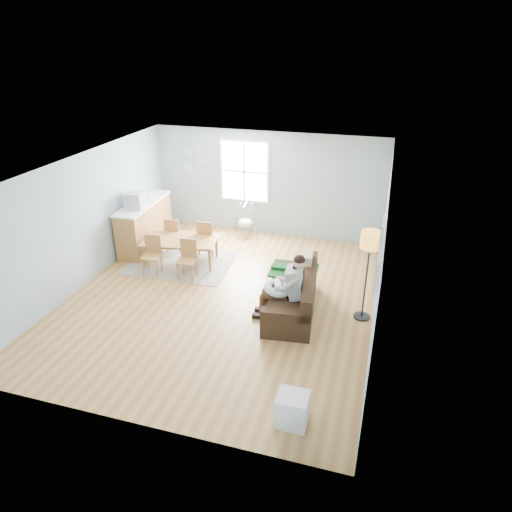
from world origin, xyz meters
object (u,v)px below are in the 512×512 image
(floor_lamp, at_px, (370,248))
(counter, at_px, (145,224))
(chair_ne, at_px, (206,236))
(chair_se, at_px, (188,257))
(toddler, at_px, (292,274))
(monitor, at_px, (135,200))
(baby_swing, at_px, (245,222))
(storage_cube, at_px, (292,409))
(chair_sw, at_px, (152,252))
(sofa, at_px, (294,298))
(dining_table, at_px, (181,251))
(father, at_px, (286,285))
(chair_nw, at_px, (174,233))

(floor_lamp, distance_m, counter, 5.85)
(floor_lamp, relative_size, chair_ne, 1.98)
(floor_lamp, bearing_deg, chair_se, 171.43)
(toddler, height_order, floor_lamp, floor_lamp)
(chair_se, relative_size, chair_ne, 0.97)
(monitor, bearing_deg, chair_se, -26.40)
(floor_lamp, relative_size, monitor, 4.02)
(chair_se, bearing_deg, floor_lamp, -8.57)
(counter, height_order, baby_swing, counter)
(counter, distance_m, monitor, 0.85)
(storage_cube, xyz_separation_m, chair_se, (-3.08, 3.49, 0.25))
(chair_sw, bearing_deg, storage_cube, -41.45)
(toddler, xyz_separation_m, chair_sw, (-3.26, 0.50, -0.21))
(monitor, bearing_deg, sofa, -20.15)
(dining_table, relative_size, chair_se, 1.94)
(floor_lamp, bearing_deg, chair_sw, 173.31)
(sofa, distance_m, chair_ne, 3.16)
(chair_se, bearing_deg, father, -22.68)
(chair_ne, bearing_deg, storage_cube, -56.09)
(father, height_order, chair_nw, father)
(father, height_order, baby_swing, father)
(chair_se, distance_m, counter, 2.09)
(storage_cube, distance_m, chair_sw, 5.24)
(sofa, bearing_deg, dining_table, 156.74)
(dining_table, bearing_deg, chair_nw, 118.26)
(chair_sw, xyz_separation_m, chair_nw, (-0.03, 1.15, -0.00))
(dining_table, distance_m, chair_se, 0.73)
(father, relative_size, baby_swing, 1.38)
(floor_lamp, xyz_separation_m, baby_swing, (-3.28, 3.05, -1.06))
(storage_cube, xyz_separation_m, baby_swing, (-2.56, 5.97, 0.16))
(chair_sw, height_order, chair_nw, chair_sw)
(floor_lamp, distance_m, chair_nw, 5.06)
(chair_sw, xyz_separation_m, monitor, (-0.82, 0.85, 0.84))
(toddler, height_order, counter, counter)
(chair_se, distance_m, chair_nw, 1.41)
(toddler, bearing_deg, father, -89.62)
(toddler, xyz_separation_m, storage_cube, (0.67, -2.96, -0.46))
(monitor, bearing_deg, chair_sw, -46.13)
(sofa, xyz_separation_m, baby_swing, (-1.99, 3.19, 0.11))
(chair_sw, bearing_deg, chair_nw, 91.52)
(father, bearing_deg, storage_cube, -75.06)
(toddler, bearing_deg, monitor, 161.65)
(toddler, distance_m, storage_cube, 3.07)
(chair_sw, distance_m, chair_ne, 1.42)
(dining_table, relative_size, baby_swing, 1.72)
(chair_ne, height_order, counter, counter)
(sofa, xyz_separation_m, chair_nw, (-3.39, 1.83, 0.19))
(baby_swing, bearing_deg, monitor, -142.82)
(floor_lamp, height_order, baby_swing, floor_lamp)
(toddler, relative_size, dining_table, 0.49)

